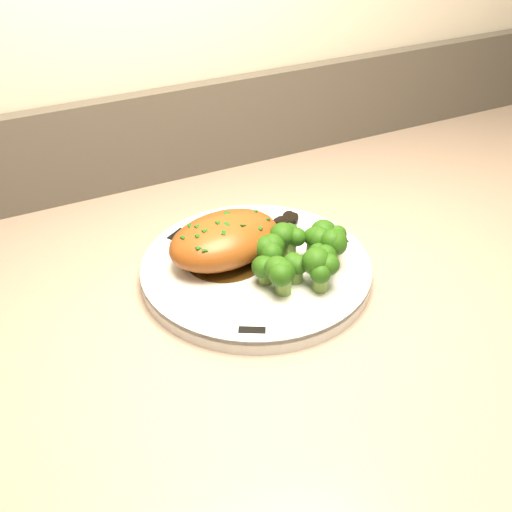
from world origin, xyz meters
name	(u,v)px	position (x,y,z in m)	size (l,w,h in m)	color
plate	(256,270)	(0.09, 1.74, 0.85)	(0.24, 0.24, 0.02)	silver
rim_accent_0	(339,238)	(0.19, 1.75, 0.86)	(0.02, 0.01, 0.00)	black
rim_accent_1	(177,234)	(0.03, 1.83, 0.86)	(0.02, 0.01, 0.00)	black
rim_accent_2	(252,330)	(0.04, 1.65, 0.86)	(0.02, 0.01, 0.00)	black
gravy_pool	(225,259)	(0.06, 1.76, 0.86)	(0.08, 0.08, 0.00)	#3C250B
chicken_breast	(229,240)	(0.07, 1.76, 0.88)	(0.14, 0.10, 0.05)	#924919
mushroom_pile	(266,229)	(0.12, 1.79, 0.86)	(0.07, 0.05, 0.02)	black
broccoli_florets	(303,256)	(0.12, 1.71, 0.88)	(0.10, 0.08, 0.04)	olive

